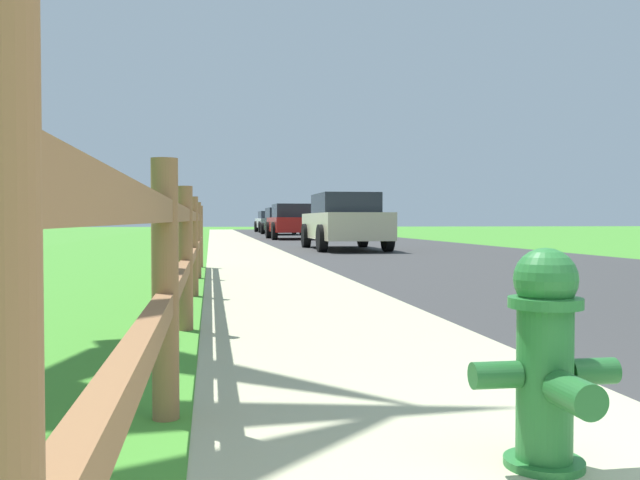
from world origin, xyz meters
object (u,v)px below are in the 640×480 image
object	(u,v)px
fire_hydrant	(547,357)
parked_car_white	(271,221)
parked_car_red	(292,221)
parked_suv_beige	(344,221)
parked_car_black	(282,221)

from	to	relation	value
fire_hydrant	parked_car_white	xyz separation A→B (m)	(2.98, 44.34, 0.37)
parked_car_red	parked_car_white	size ratio (longest dim) A/B	0.92
parked_suv_beige	parked_car_red	distance (m)	10.81
fire_hydrant	parked_car_black	size ratio (longest dim) A/B	0.15
parked_car_red	parked_car_white	xyz separation A→B (m)	(0.54, 16.77, -0.03)
parked_car_red	parked_car_black	bearing A→B (deg)	86.92
fire_hydrant	parked_car_black	bearing A→B (deg)	85.45
parked_suv_beige	parked_car_black	bearing A→B (deg)	89.10
fire_hydrant	parked_car_white	world-z (taller)	parked_car_white
parked_car_black	parked_car_white	world-z (taller)	parked_car_black
fire_hydrant	parked_suv_beige	bearing A→B (deg)	81.11
parked_car_red	parked_car_white	distance (m)	16.78
parked_suv_beige	fire_hydrant	bearing A→B (deg)	-98.89
parked_car_black	parked_suv_beige	bearing A→B (deg)	-90.90
parked_car_black	parked_car_white	distance (m)	7.46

